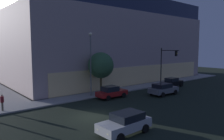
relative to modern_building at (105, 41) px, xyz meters
name	(u,v)px	position (x,y,z in m)	size (l,w,h in m)	color
ground_plane	(93,117)	(-17.55, -20.86, -8.10)	(120.00, 120.00, 0.00)	black
sidewalk_corner	(2,77)	(-17.55, 15.61, -8.02)	(80.00, 60.00, 0.15)	gray
modern_building	(105,41)	(0.00, 0.00, 0.00)	(40.31, 22.80, 16.36)	#4C4C51
traffic_light_far_corner	(166,61)	(2.83, -14.42, -3.64)	(0.35, 3.68, 6.53)	black
street_lamp_sidewalk	(91,57)	(-12.71, -13.36, -2.56)	(0.44, 0.44, 8.69)	slate
sidewalk_tree	(101,65)	(-10.63, -12.88, -3.88)	(3.77, 3.77, 5.97)	#4A3F1E
pedestrian_waiting	(2,101)	(-24.00, -13.42, -6.91)	(0.36, 0.36, 1.75)	#4C473D
car_silver	(125,123)	(-17.85, -25.80, -7.23)	(4.50, 2.29, 1.66)	#B7BABF
car_red	(111,92)	(-11.09, -15.85, -7.27)	(4.32, 2.07, 1.63)	maroon
car_grey	(163,89)	(-4.08, -19.08, -7.23)	(4.63, 2.33, 1.67)	slate
car_black	(172,82)	(2.25, -16.22, -7.28)	(4.18, 2.09, 1.60)	black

